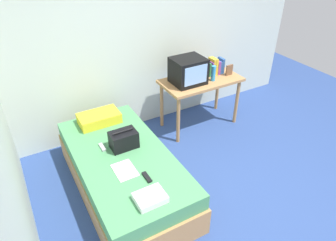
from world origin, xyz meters
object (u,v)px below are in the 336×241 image
desk (201,85)px  picture_frame (229,70)px  tv (188,71)px  remote_dark (147,177)px  folded_towel (150,198)px  bed (124,172)px  handbag (124,140)px  magazine (125,170)px  pillow (99,118)px  water_bottle (213,73)px  remote_silver (102,147)px  book_row (215,67)px

desk → picture_frame: bearing=-10.6°
tv → desk: bearing=-0.7°
remote_dark → folded_towel: 0.30m
bed → desk: 1.75m
desk → remote_dark: (-1.46, -1.19, -0.14)m
handbag → magazine: handbag is taller
picture_frame → pillow: picture_frame is taller
desk → pillow: (-1.54, 0.01, -0.08)m
bed → pillow: bearing=90.3°
magazine → remote_dark: (0.15, -0.21, 0.01)m
folded_towel → handbag: bearing=83.3°
picture_frame → handbag: (-1.90, -0.53, -0.22)m
folded_towel → water_bottle: bearing=38.8°
tv → water_bottle: 0.38m
tv → magazine: (-1.39, -0.99, -0.42)m
pillow → remote_silver: (-0.15, -0.52, -0.05)m
tv → handbag: tv is taller
water_bottle → picture_frame: water_bottle is taller
bed → pillow: size_ratio=3.96×
book_row → folded_towel: book_row is taller
bed → remote_silver: 0.38m
water_bottle → desk: bearing=136.5°
water_bottle → book_row: size_ratio=0.84×
water_bottle → folded_towel: water_bottle is taller
book_row → picture_frame: book_row is taller
book_row → handbag: (-1.74, -0.68, -0.26)m
folded_towel → pillow: bearing=89.1°
water_bottle → magazine: (-1.74, -0.87, -0.35)m
water_bottle → picture_frame: bearing=6.1°
water_bottle → bed: bearing=-159.8°
bed → folded_towel: folded_towel is taller
book_row → pillow: bearing=-178.2°
tv → remote_dark: tv is taller
magazine → remote_silver: (-0.08, 0.47, 0.01)m
picture_frame → remote_silver: picture_frame is taller
tv → remote_silver: tv is taller
bed → magazine: magazine is taller
bed → folded_towel: bearing=-92.0°
picture_frame → magazine: (-2.05, -0.90, -0.32)m
remote_dark → pillow: bearing=93.8°
water_bottle → pillow: (-1.67, 0.12, -0.29)m
book_row → magazine: (-1.89, -1.05, -0.35)m
tv → remote_dark: size_ratio=2.82×
tv → handbag: size_ratio=1.47×
book_row → folded_towel: bearing=-140.2°
book_row → remote_silver: (-1.97, -0.57, -0.35)m
remote_dark → desk: bearing=39.2°
bed → remote_dark: bearing=-80.7°
remote_silver → desk: bearing=16.8°
magazine → folded_towel: folded_towel is taller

